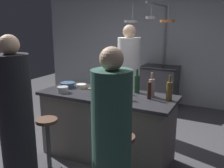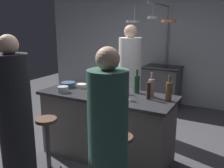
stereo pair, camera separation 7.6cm
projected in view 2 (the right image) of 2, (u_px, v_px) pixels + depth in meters
ground_plane at (107, 156)px, 3.43m from camera, size 9.00×9.00×0.00m
back_wall at (168, 46)px, 5.55m from camera, size 6.40×0.16×2.60m
kitchen_island at (107, 126)px, 3.32m from camera, size 1.80×0.72×0.90m
stove_range at (161, 86)px, 5.42m from camera, size 0.80×0.64×0.89m
chef at (130, 83)px, 4.14m from camera, size 0.38×0.38×1.78m
bar_stool_left at (48, 141)px, 3.04m from camera, size 0.28×0.28×0.68m
guest_left at (16, 121)px, 2.62m from camera, size 0.36×0.36×1.69m
bar_stool_right at (120, 163)px, 2.57m from camera, size 0.28×0.28×0.68m
guest_right at (108, 148)px, 2.11m from camera, size 0.34×0.34×1.62m
overhead_pot_rack at (157, 31)px, 4.70m from camera, size 0.91×1.32×2.17m
cutting_board at (101, 89)px, 3.44m from camera, size 0.32×0.22×0.02m
pepper_mill at (148, 91)px, 2.97m from camera, size 0.05×0.05×0.21m
wine_bottle_rose at (151, 88)px, 3.04m from camera, size 0.07×0.07×0.31m
wine_bottle_amber at (169, 91)px, 2.89m from camera, size 0.07×0.07×0.31m
wine_bottle_green at (137, 84)px, 3.24m from camera, size 0.07×0.07×0.32m
wine_bottle_white at (103, 86)px, 3.07m from camera, size 0.07×0.07×0.33m
wine_glass_near_right_guest at (126, 86)px, 3.18m from camera, size 0.07×0.07×0.15m
wine_glass_near_left_guest at (127, 92)px, 2.93m from camera, size 0.07×0.07×0.15m
mixing_bowl_steel at (63, 89)px, 3.28m from camera, size 0.15×0.15×0.08m
mixing_bowl_ceramic at (82, 86)px, 3.51m from camera, size 0.14×0.14×0.06m
mixing_bowl_blue at (68, 85)px, 3.56m from camera, size 0.21×0.21×0.07m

